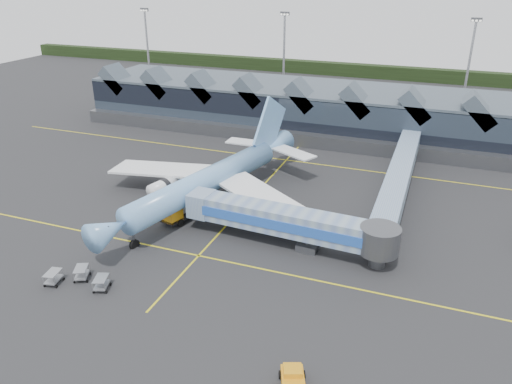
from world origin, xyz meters
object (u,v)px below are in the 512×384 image
at_px(fuel_truck, 190,203).
at_px(pushback_tug, 293,380).
at_px(main_airliner, 212,179).
at_px(jet_bridge, 299,224).

xyz_separation_m(fuel_truck, pushback_tug, (23.29, -25.82, -1.16)).
height_order(main_airliner, jet_bridge, main_airliner).
distance_m(jet_bridge, pushback_tug, 23.32).
relative_size(jet_bridge, fuel_truck, 2.80).
bearing_deg(pushback_tug, main_airliner, 104.30).
height_order(main_airliner, fuel_truck, main_airliner).
bearing_deg(fuel_truck, pushback_tug, -31.83).
bearing_deg(jet_bridge, main_airliner, 156.33).
bearing_deg(pushback_tug, jet_bridge, 83.80).
distance_m(main_airliner, fuel_truck, 5.24).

